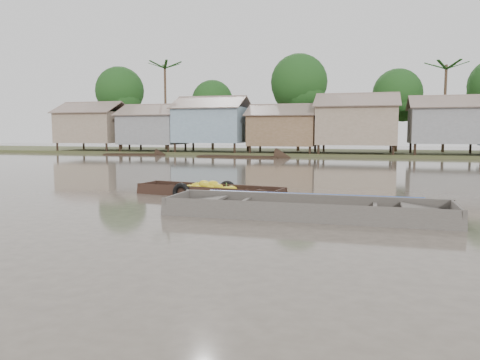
# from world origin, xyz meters

# --- Properties ---
(ground) EXTENTS (120.00, 120.00, 0.00)m
(ground) POSITION_xyz_m (0.00, 0.00, 0.00)
(ground) COLOR #51483E
(ground) RESTS_ON ground
(riverbank) EXTENTS (120.00, 12.47, 10.22)m
(riverbank) POSITION_xyz_m (3.03, 31.86, 3.07)
(riverbank) COLOR #384723
(riverbank) RESTS_ON ground
(banana_boat) EXTENTS (5.25, 2.04, 0.71)m
(banana_boat) POSITION_xyz_m (-1.64, 2.79, 0.13)
(banana_boat) COLOR black
(banana_boat) RESTS_ON ground
(viewer_boat) EXTENTS (7.24, 1.97, 0.58)m
(viewer_boat) POSITION_xyz_m (2.06, -0.13, 0.05)
(viewer_boat) COLOR #45403B
(viewer_boat) RESTS_ON ground
(distant_boats) EXTENTS (44.94, 14.44, 0.35)m
(distant_boats) POSITION_xyz_m (8.50, 23.29, -0.05)
(distant_boats) COLOR black
(distant_boats) RESTS_ON ground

